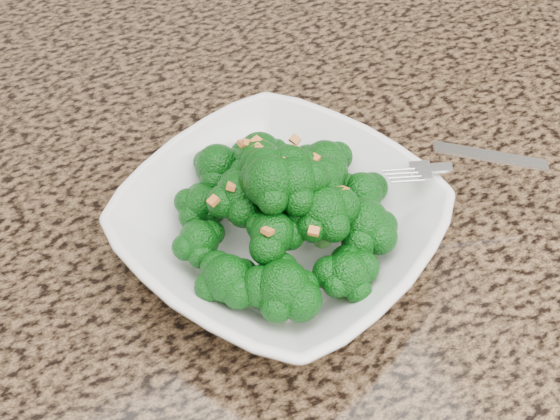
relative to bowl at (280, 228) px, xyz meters
name	(u,v)px	position (x,y,z in m)	size (l,w,h in m)	color
granite_counter	(288,248)	(0.01, 0.01, -0.04)	(1.64, 1.04, 0.03)	brown
bowl	(280,228)	(0.00, 0.00, 0.00)	(0.23, 0.23, 0.06)	white
broccoli_pile	(280,170)	(0.00, 0.00, 0.06)	(0.21, 0.21, 0.07)	#084D0C
garlic_topping	(280,130)	(0.00, 0.00, 0.10)	(0.12, 0.12, 0.01)	orange
fork	(443,167)	(0.13, -0.03, 0.03)	(0.16, 0.03, 0.01)	silver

